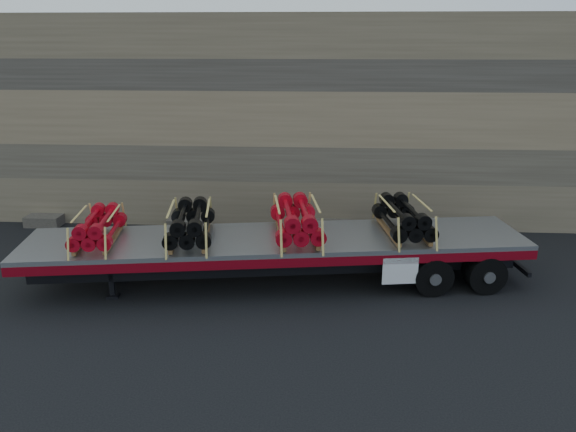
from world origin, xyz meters
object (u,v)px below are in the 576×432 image
trailer (277,260)px  bundle_rear (403,219)px  bundle_front (98,228)px  bundle_midfront (190,224)px  bundle_midrear (296,221)px

trailer → bundle_rear: size_ratio=5.66×
bundle_front → bundle_midfront: bundle_midfront is taller
trailer → bundle_midfront: size_ratio=5.65×
bundle_midfront → bundle_rear: bearing=0.0°
trailer → bundle_midfront: (-2.18, -0.33, 1.05)m
trailer → bundle_rear: bearing=0.0°
bundle_front → bundle_midrear: (4.97, 0.75, 0.06)m
bundle_midrear → bundle_front: bearing=180.0°
bundle_midrear → bundle_rear: (2.79, 0.42, -0.02)m
bundle_front → bundle_midrear: bearing=-0.0°
bundle_midrear → bundle_rear: bundle_midrear is taller
bundle_rear → bundle_midrear: bearing=-180.0°
bundle_front → bundle_rear: 7.85m
trailer → bundle_front: size_ratio=6.22×
bundle_midfront → bundle_midrear: 2.72m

